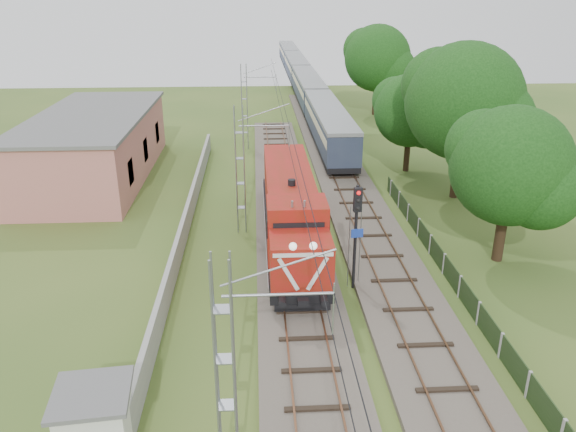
{
  "coord_description": "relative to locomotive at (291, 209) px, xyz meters",
  "views": [
    {
      "loc": [
        -2.0,
        -21.04,
        14.34
      ],
      "look_at": [
        -0.24,
        8.91,
        2.2
      ],
      "focal_mm": 35.0,
      "sensor_mm": 36.0,
      "label": 1
    }
  ],
  "objects": [
    {
      "name": "catenary",
      "position": [
        -2.95,
        2.07,
        1.79
      ],
      "size": [
        3.31,
        70.0,
        8.0
      ],
      "color": "gray",
      "rests_on": "ground"
    },
    {
      "name": "boundary_wall",
      "position": [
        -6.5,
        2.07,
        -1.51
      ],
      "size": [
        0.25,
        40.0,
        1.5
      ],
      "primitive_type": "cube",
      "color": "#9E9E99",
      "rests_on": "ground"
    },
    {
      "name": "coach_rake",
      "position": [
        5.0,
        54.22,
        0.14
      ],
      "size": [
        2.86,
        85.39,
        3.31
      ],
      "color": "black",
      "rests_on": "ground"
    },
    {
      "name": "ground",
      "position": [
        0.0,
        -9.93,
        -2.26
      ],
      "size": [
        140.0,
        140.0,
        0.0
      ],
      "primitive_type": "plane",
      "color": "#395720",
      "rests_on": "ground"
    },
    {
      "name": "track_main",
      "position": [
        0.0,
        -2.93,
        -2.08
      ],
      "size": [
        4.2,
        70.0,
        0.45
      ],
      "color": "#6B6054",
      "rests_on": "ground"
    },
    {
      "name": "station_building",
      "position": [
        -15.0,
        14.07,
        0.37
      ],
      "size": [
        8.4,
        20.4,
        5.22
      ],
      "color": "#BB6F64",
      "rests_on": "ground"
    },
    {
      "name": "track_side",
      "position": [
        5.0,
        10.07,
        -2.08
      ],
      "size": [
        4.2,
        80.0,
        0.45
      ],
      "color": "#6B6054",
      "rests_on": "ground"
    },
    {
      "name": "fence",
      "position": [
        8.0,
        -6.93,
        -1.66
      ],
      "size": [
        0.12,
        32.0,
        1.2
      ],
      "color": "black",
      "rests_on": "ground"
    },
    {
      "name": "tree_c",
      "position": [
        10.77,
        14.12,
        2.81
      ],
      "size": [
        6.27,
        5.97,
        8.13
      ],
      "color": "#382117",
      "rests_on": "ground"
    },
    {
      "name": "tree_d",
      "position": [
        12.76,
        37.19,
        4.4
      ],
      "size": [
        8.23,
        7.84,
        10.67
      ],
      "color": "#382117",
      "rests_on": "ground"
    },
    {
      "name": "tree_b",
      "position": [
        12.68,
        7.47,
        4.73
      ],
      "size": [
        8.64,
        8.23,
        11.2
      ],
      "color": "#382117",
      "rests_on": "ground"
    },
    {
      "name": "tree_a",
      "position": [
        11.68,
        -2.94,
        3.24
      ],
      "size": [
        6.81,
        6.48,
        8.82
      ],
      "color": "#382117",
      "rests_on": "ground"
    },
    {
      "name": "signal_post",
      "position": [
        2.86,
        -5.75,
        1.58
      ],
      "size": [
        0.62,
        0.48,
        5.59
      ],
      "color": "black",
      "rests_on": "ground"
    },
    {
      "name": "locomotive",
      "position": [
        0.0,
        0.0,
        0.0
      ],
      "size": [
        3.03,
        17.29,
        4.39
      ],
      "color": "black",
      "rests_on": "ground"
    },
    {
      "name": "relay_hut",
      "position": [
        -7.4,
        -16.27,
        -0.99
      ],
      "size": [
        2.67,
        2.67,
        2.52
      ],
      "color": "silver",
      "rests_on": "ground"
    }
  ]
}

